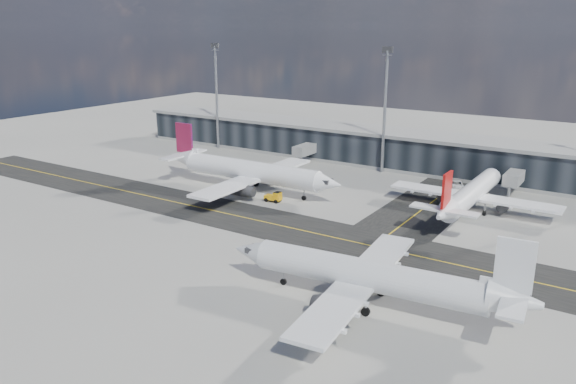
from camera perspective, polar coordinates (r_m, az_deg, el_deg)
name	(u,v)px	position (r m, az deg, el deg)	size (l,w,h in m)	color
ground	(265,232)	(94.63, -2.33, -4.08)	(300.00, 300.00, 0.00)	gray
taxiway_lanes	(317,218)	(101.16, 3.00, -2.70)	(180.00, 63.00, 0.03)	black
terminal_concourse	(394,150)	(140.17, 10.74, 4.21)	(152.00, 19.80, 8.80)	black
floodlight_masts	(385,106)	(131.90, 9.82, 8.58)	(102.50, 0.70, 28.90)	gray
airliner_af	(249,171)	(117.47, -4.02, 2.15)	(42.76, 36.37, 12.70)	white
airliner_redtail	(471,194)	(108.56, 18.12, -0.18)	(31.19, 36.68, 10.90)	white
airliner_near	(372,277)	(70.15, 8.50, -8.49)	(39.03, 33.33, 11.56)	silver
baggage_tug	(274,197)	(110.13, -1.39, -0.49)	(3.47, 1.89, 2.13)	#F6AA0C
service_van	(457,185)	(124.91, 16.81, 0.71)	(2.49, 5.40, 1.50)	white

